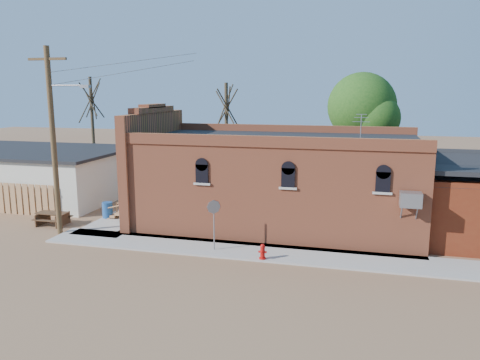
% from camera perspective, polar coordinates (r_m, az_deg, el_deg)
% --- Properties ---
extents(ground, '(120.00, 120.00, 0.00)m').
position_cam_1_polar(ground, '(20.31, -3.65, -9.22)').
color(ground, brown).
rests_on(ground, ground).
extents(sidewalk_south, '(19.00, 2.20, 0.08)m').
position_cam_1_polar(sidewalk_south, '(20.73, 1.12, -8.66)').
color(sidewalk_south, '#9E9991').
rests_on(sidewalk_south, ground).
extents(sidewalk_west, '(2.60, 10.00, 0.08)m').
position_cam_1_polar(sidewalk_west, '(27.94, -12.18, -3.75)').
color(sidewalk_west, '#9E9991').
rests_on(sidewalk_west, ground).
extents(brick_bar, '(16.40, 7.97, 6.30)m').
position_cam_1_polar(brick_bar, '(24.45, 3.95, -0.08)').
color(brick_bar, '#C25E3B').
rests_on(brick_bar, ground).
extents(red_shed, '(5.40, 6.40, 4.30)m').
position_cam_1_polar(red_shed, '(24.71, 27.04, -1.30)').
color(red_shed, '#5F1F10').
rests_on(red_shed, ground).
extents(wood_fence, '(5.20, 0.10, 1.80)m').
position_cam_1_polar(wood_fence, '(29.50, -25.58, -2.10)').
color(wood_fence, '#AA764C').
rests_on(wood_fence, ground).
extents(utility_pole, '(3.12, 0.26, 9.00)m').
position_cam_1_polar(utility_pole, '(24.04, -21.73, 4.85)').
color(utility_pole, '#43311A').
rests_on(utility_pole, ground).
extents(tree_bare_near, '(2.80, 2.80, 7.65)m').
position_cam_1_polar(tree_bare_near, '(32.41, -1.69, 9.07)').
color(tree_bare_near, '#483D29').
rests_on(tree_bare_near, ground).
extents(tree_bare_far, '(2.80, 2.80, 8.16)m').
position_cam_1_polar(tree_bare_far, '(37.84, -17.70, 9.43)').
color(tree_bare_far, '#483D29').
rests_on(tree_bare_far, ground).
extents(tree_leafy, '(4.40, 4.40, 8.15)m').
position_cam_1_polar(tree_leafy, '(31.64, 14.62, 8.64)').
color(tree_leafy, '#483D29').
rests_on(tree_leafy, ground).
extents(fire_hydrant, '(0.35, 0.32, 0.64)m').
position_cam_1_polar(fire_hydrant, '(19.62, 2.77, -8.71)').
color(fire_hydrant, '#B00C0A').
rests_on(fire_hydrant, sidewalk_south).
extents(stop_sign, '(0.52, 0.40, 2.24)m').
position_cam_1_polar(stop_sign, '(20.35, -3.21, -3.86)').
color(stop_sign, gray).
rests_on(stop_sign, sidewalk_south).
extents(trash_barrel, '(0.72, 0.72, 0.86)m').
position_cam_1_polar(trash_barrel, '(26.77, -15.85, -3.52)').
color(trash_barrel, '#1C498C').
rests_on(trash_barrel, sidewalk_west).
extents(picnic_table, '(1.64, 1.28, 0.67)m').
position_cam_1_polar(picnic_table, '(26.55, -21.88, -4.17)').
color(picnic_table, '#4A301D').
rests_on(picnic_table, ground).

